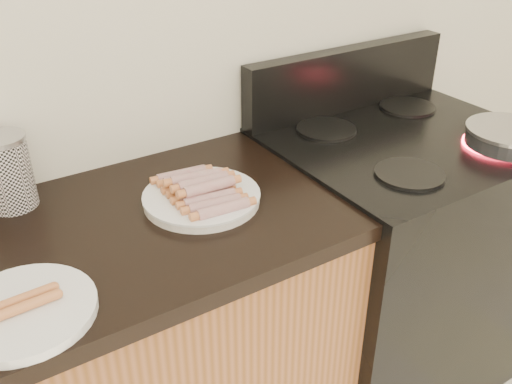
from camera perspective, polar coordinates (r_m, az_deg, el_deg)
wall_back at (r=1.47m, az=-15.96°, el=16.80°), size 4.00×0.04×2.60m
stove at (r=1.96m, az=13.25°, el=-6.92°), size 0.76×0.65×0.91m
stove_panel at (r=1.89m, az=9.09°, el=11.11°), size 0.76×0.06×0.20m
burner_near_left at (r=1.52m, az=15.10°, el=1.76°), size 0.18×0.18×0.01m
burner_near_right at (r=1.77m, az=22.77°, el=4.47°), size 0.18×0.18×0.01m
burner_far_left at (r=1.74m, az=7.04°, el=6.24°), size 0.18×0.18×0.01m
burner_far_right at (r=1.96m, az=14.90°, el=8.22°), size 0.18×0.18×0.01m
frying_pan at (r=1.75m, az=24.14°, el=5.07°), size 0.24×0.43×0.05m
main_plate at (r=1.37m, az=-5.45°, el=-0.70°), size 0.31×0.31×0.02m
side_plate at (r=1.12m, az=-22.23°, el=-11.00°), size 0.30×0.30×0.02m
hotdog_pile at (r=1.36m, az=-5.51°, el=0.35°), size 0.13×0.24×0.05m
plain_sausages at (r=1.11m, az=-22.42°, el=-10.25°), size 0.12×0.05×0.02m
canister at (r=1.44m, az=-23.65°, el=1.87°), size 0.12×0.12×0.18m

